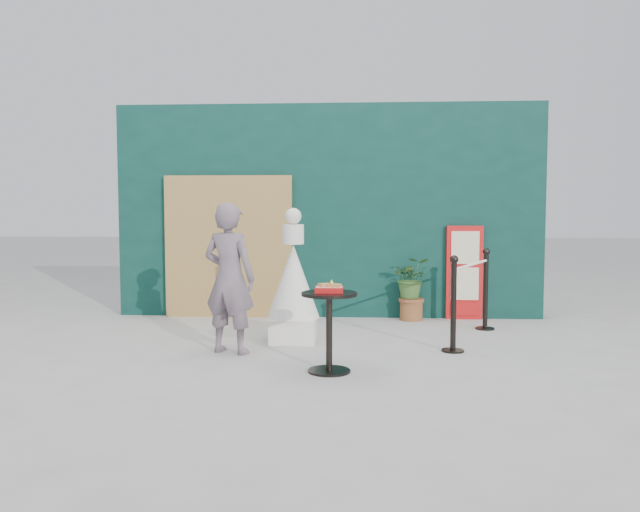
# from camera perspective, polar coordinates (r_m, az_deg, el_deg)

# --- Properties ---
(ground) EXTENTS (60.00, 60.00, 0.00)m
(ground) POSITION_cam_1_polar(r_m,az_deg,el_deg) (5.95, -0.71, -10.50)
(ground) COLOR #ADAAA5
(ground) RESTS_ON ground
(back_wall) EXTENTS (6.00, 0.30, 3.00)m
(back_wall) POSITION_cam_1_polar(r_m,az_deg,el_deg) (8.90, 0.76, 4.11)
(back_wall) COLOR #0A2E28
(back_wall) RESTS_ON ground
(bamboo_fence) EXTENTS (1.80, 0.08, 2.00)m
(bamboo_fence) POSITION_cam_1_polar(r_m,az_deg,el_deg) (8.88, -8.36, 0.84)
(bamboo_fence) COLOR tan
(bamboo_fence) RESTS_ON ground
(woman) EXTENTS (0.67, 0.54, 1.59)m
(woman) POSITION_cam_1_polar(r_m,az_deg,el_deg) (6.63, -8.29, -2.02)
(woman) COLOR slate
(woman) RESTS_ON ground
(menu_board) EXTENTS (0.50, 0.07, 1.30)m
(menu_board) POSITION_cam_1_polar(r_m,az_deg,el_deg) (8.86, 13.07, -1.50)
(menu_board) COLOR red
(menu_board) RESTS_ON ground
(statue) EXTENTS (0.60, 0.60, 1.54)m
(statue) POSITION_cam_1_polar(r_m,az_deg,el_deg) (7.17, -2.45, -2.88)
(statue) COLOR white
(statue) RESTS_ON ground
(cafe_table) EXTENTS (0.52, 0.52, 0.75)m
(cafe_table) POSITION_cam_1_polar(r_m,az_deg,el_deg) (5.82, 0.84, -5.80)
(cafe_table) COLOR black
(cafe_table) RESTS_ON ground
(food_basket) EXTENTS (0.26, 0.19, 0.11)m
(food_basket) POSITION_cam_1_polar(r_m,az_deg,el_deg) (5.78, 0.87, -2.97)
(food_basket) COLOR red
(food_basket) RESTS_ON cafe_table
(planter) EXTENTS (0.51, 0.44, 0.87)m
(planter) POSITION_cam_1_polar(r_m,az_deg,el_deg) (8.66, 8.36, -2.52)
(planter) COLOR brown
(planter) RESTS_ON ground
(stanchion_barrier) EXTENTS (0.84, 1.54, 1.03)m
(stanchion_barrier) POSITION_cam_1_polar(r_m,az_deg,el_deg) (7.49, 13.63, -3.71)
(stanchion_barrier) COLOR black
(stanchion_barrier) RESTS_ON ground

